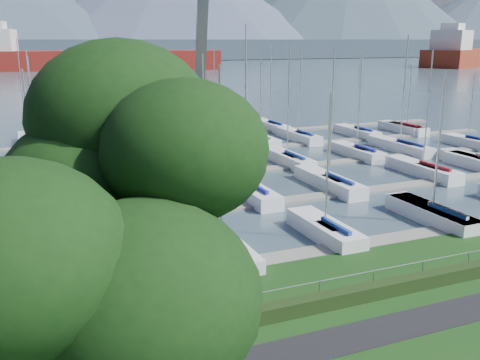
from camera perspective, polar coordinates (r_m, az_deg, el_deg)
path at (r=24.16m, az=14.30°, el=-15.41°), size 160.00×2.00×0.04m
water at (r=280.02m, az=-20.28°, el=11.34°), size 800.00×540.00×0.20m
hedge at (r=25.85m, az=10.86°, el=-12.24°), size 80.00×0.70×0.70m
fence at (r=25.78m, az=10.46°, el=-10.20°), size 80.00×0.04×0.04m
foothill at (r=349.73m, az=-20.96°, el=12.84°), size 900.00×80.00×12.00m
docks at (r=48.82m, az=-6.32°, el=0.21°), size 90.00×41.60×0.25m
tree at (r=14.53m, az=-12.86°, el=-1.95°), size 8.83×10.36×12.45m
crane at (r=51.89m, az=-4.25°, el=7.36°), size 6.02×13.48×22.35m
cargo_ship_mid at (r=235.86m, az=-16.56°, el=12.10°), size 106.96×38.83×21.50m
cargo_ship_east at (r=287.76m, az=23.24°, el=11.96°), size 81.13×51.10×21.50m
sailboat_fleet at (r=49.66m, az=-7.56°, el=6.99°), size 74.76×49.25×13.62m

